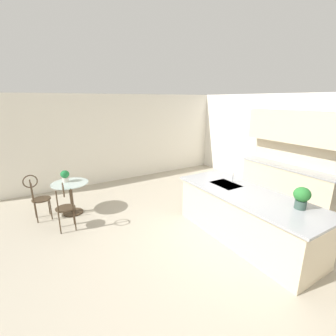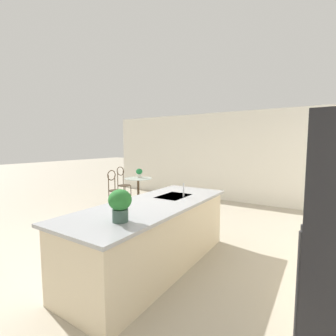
% 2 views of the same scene
% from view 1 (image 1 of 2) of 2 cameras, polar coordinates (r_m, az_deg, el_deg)
% --- Properties ---
extents(ground_plane, '(40.00, 40.00, 0.00)m').
position_cam_1_polar(ground_plane, '(4.61, 7.26, -17.53)').
color(ground_plane, '#B2A893').
extents(wall_back, '(9.00, 0.12, 2.70)m').
position_cam_1_polar(wall_back, '(6.89, 32.41, 3.65)').
color(wall_back, silver).
rests_on(wall_back, ground).
extents(wall_left_window, '(0.12, 7.80, 2.70)m').
position_cam_1_polar(wall_left_window, '(7.71, -12.48, 6.89)').
color(wall_left_window, silver).
rests_on(wall_left_window, ground).
extents(kitchen_island, '(2.80, 1.06, 0.92)m').
position_cam_1_polar(kitchen_island, '(4.72, 18.06, -10.87)').
color(kitchen_island, beige).
rests_on(kitchen_island, ground).
extents(back_counter_run, '(2.44, 0.64, 1.52)m').
position_cam_1_polar(back_counter_run, '(6.89, 26.69, -2.95)').
color(back_counter_run, beige).
rests_on(back_counter_run, ground).
extents(upper_cabinet_run, '(2.40, 0.36, 0.76)m').
position_cam_1_polar(upper_cabinet_run, '(6.58, 28.11, 8.68)').
color(upper_cabinet_run, beige).
rests_on(upper_cabinet_run, back_counter_run).
extents(bistro_table, '(0.80, 0.80, 0.74)m').
position_cam_1_polar(bistro_table, '(5.87, -22.22, -6.04)').
color(bistro_table, '#3D2D1E').
rests_on(bistro_table, ground).
extents(chair_near_window, '(0.50, 0.41, 1.04)m').
position_cam_1_polar(chair_near_window, '(5.12, -23.49, -7.93)').
color(chair_near_window, '#3D2D1E').
rests_on(chair_near_window, ground).
extents(chair_by_island, '(0.40, 0.49, 1.04)m').
position_cam_1_polar(chair_by_island, '(5.83, -28.82, -5.70)').
color(chair_by_island, '#3D2D1E').
rests_on(chair_by_island, ground).
extents(sink_faucet, '(0.02, 0.02, 0.22)m').
position_cam_1_polar(sink_faucet, '(4.97, 15.26, -2.19)').
color(sink_faucet, '#B2B5BA').
rests_on(sink_faucet, kitchen_island).
extents(potted_plant_on_table, '(0.19, 0.19, 0.27)m').
position_cam_1_polar(potted_plant_on_table, '(5.84, -23.49, -1.64)').
color(potted_plant_on_table, beige).
rests_on(potted_plant_on_table, bistro_table).
extents(potted_plant_counter_far, '(0.25, 0.25, 0.35)m').
position_cam_1_polar(potted_plant_counter_far, '(4.18, 29.43, -5.99)').
color(potted_plant_counter_far, '#385147').
rests_on(potted_plant_counter_far, kitchen_island).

